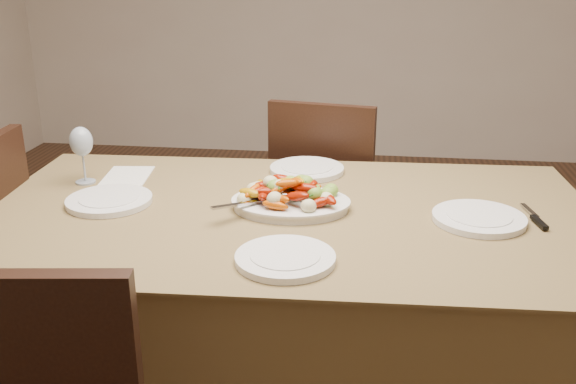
{
  "coord_description": "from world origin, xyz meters",
  "views": [
    {
      "loc": [
        0.23,
        -1.91,
        1.47
      ],
      "look_at": [
        -0.0,
        -0.15,
        0.82
      ],
      "focal_mm": 40.0,
      "sensor_mm": 36.0,
      "label": 1
    }
  ],
  "objects_px": {
    "serving_platter": "(291,205)",
    "wine_glass": "(83,154)",
    "plate_left": "(109,201)",
    "plate_right": "(479,218)",
    "chair_far": "(331,203)",
    "plate_near": "(285,259)",
    "dining_table": "(288,322)",
    "plate_far": "(307,169)"
  },
  "relations": [
    {
      "from": "serving_platter",
      "to": "wine_glass",
      "type": "bearing_deg",
      "value": 168.44
    },
    {
      "from": "serving_platter",
      "to": "plate_left",
      "type": "relative_size",
      "value": 1.32
    },
    {
      "from": "plate_right",
      "to": "chair_far",
      "type": "bearing_deg",
      "value": 120.05
    },
    {
      "from": "chair_far",
      "to": "plate_left",
      "type": "bearing_deg",
      "value": 62.65
    },
    {
      "from": "plate_left",
      "to": "plate_near",
      "type": "height_order",
      "value": "same"
    },
    {
      "from": "dining_table",
      "to": "plate_near",
      "type": "relative_size",
      "value": 7.3
    },
    {
      "from": "chair_far",
      "to": "plate_left",
      "type": "relative_size",
      "value": 3.63
    },
    {
      "from": "dining_table",
      "to": "plate_near",
      "type": "bearing_deg",
      "value": -83.65
    },
    {
      "from": "wine_glass",
      "to": "plate_far",
      "type": "bearing_deg",
      "value": 16.31
    },
    {
      "from": "plate_far",
      "to": "plate_near",
      "type": "bearing_deg",
      "value": -88.38
    },
    {
      "from": "dining_table",
      "to": "plate_far",
      "type": "height_order",
      "value": "plate_far"
    },
    {
      "from": "serving_platter",
      "to": "plate_far",
      "type": "height_order",
      "value": "serving_platter"
    },
    {
      "from": "plate_far",
      "to": "plate_left",
      "type": "bearing_deg",
      "value": -145.88
    },
    {
      "from": "dining_table",
      "to": "chair_far",
      "type": "distance_m",
      "value": 0.82
    },
    {
      "from": "plate_far",
      "to": "plate_near",
      "type": "height_order",
      "value": "same"
    },
    {
      "from": "chair_far",
      "to": "plate_near",
      "type": "height_order",
      "value": "chair_far"
    },
    {
      "from": "chair_far",
      "to": "plate_far",
      "type": "height_order",
      "value": "chair_far"
    },
    {
      "from": "serving_platter",
      "to": "plate_right",
      "type": "relative_size",
      "value": 1.31
    },
    {
      "from": "dining_table",
      "to": "plate_left",
      "type": "relative_size",
      "value": 7.04
    },
    {
      "from": "plate_far",
      "to": "plate_near",
      "type": "relative_size",
      "value": 1.04
    },
    {
      "from": "plate_near",
      "to": "wine_glass",
      "type": "height_order",
      "value": "wine_glass"
    },
    {
      "from": "dining_table",
      "to": "plate_right",
      "type": "bearing_deg",
      "value": -0.44
    },
    {
      "from": "serving_platter",
      "to": "plate_far",
      "type": "bearing_deg",
      "value": 88.12
    },
    {
      "from": "dining_table",
      "to": "serving_platter",
      "type": "xyz_separation_m",
      "value": [
        0.01,
        0.02,
        0.39
      ]
    },
    {
      "from": "chair_far",
      "to": "plate_right",
      "type": "height_order",
      "value": "chair_far"
    },
    {
      "from": "plate_right",
      "to": "wine_glass",
      "type": "xyz_separation_m",
      "value": [
        -1.26,
        0.17,
        0.09
      ]
    },
    {
      "from": "dining_table",
      "to": "plate_near",
      "type": "distance_m",
      "value": 0.51
    },
    {
      "from": "chair_far",
      "to": "wine_glass",
      "type": "bearing_deg",
      "value": 49.65
    },
    {
      "from": "plate_right",
      "to": "plate_near",
      "type": "relative_size",
      "value": 1.05
    },
    {
      "from": "serving_platter",
      "to": "plate_right",
      "type": "bearing_deg",
      "value": -2.78
    },
    {
      "from": "plate_near",
      "to": "serving_platter",
      "type": "bearing_deg",
      "value": 95.12
    },
    {
      "from": "chair_far",
      "to": "plate_near",
      "type": "bearing_deg",
      "value": 98.24
    },
    {
      "from": "dining_table",
      "to": "plate_right",
      "type": "height_order",
      "value": "plate_right"
    },
    {
      "from": "chair_far",
      "to": "wine_glass",
      "type": "relative_size",
      "value": 4.64
    },
    {
      "from": "plate_far",
      "to": "wine_glass",
      "type": "relative_size",
      "value": 1.27
    },
    {
      "from": "chair_far",
      "to": "plate_near",
      "type": "xyz_separation_m",
      "value": [
        -0.04,
        -1.15,
        0.29
      ]
    },
    {
      "from": "plate_right",
      "to": "wine_glass",
      "type": "relative_size",
      "value": 1.29
    },
    {
      "from": "chair_far",
      "to": "plate_right",
      "type": "bearing_deg",
      "value": 130.39
    },
    {
      "from": "serving_platter",
      "to": "plate_far",
      "type": "distance_m",
      "value": 0.36
    },
    {
      "from": "dining_table",
      "to": "plate_near",
      "type": "height_order",
      "value": "plate_near"
    },
    {
      "from": "chair_far",
      "to": "serving_platter",
      "type": "xyz_separation_m",
      "value": [
        -0.07,
        -0.79,
        0.3
      ]
    },
    {
      "from": "plate_left",
      "to": "plate_far",
      "type": "xyz_separation_m",
      "value": [
        0.57,
        0.39,
        0.0
      ]
    }
  ]
}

